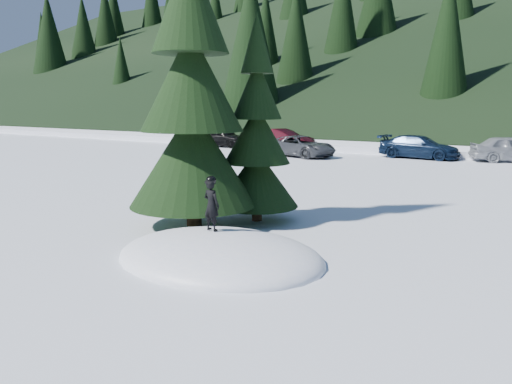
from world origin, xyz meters
The scene contains 10 objects.
ground centered at (0.00, 0.00, 0.00)m, with size 200.00×200.00×0.00m, color white.
snow_mound centered at (0.00, 0.00, 0.00)m, with size 4.48×3.52×0.96m, color white.
spruce_tall centered at (-2.20, 1.80, 3.32)m, with size 3.20×3.20×8.60m.
spruce_short centered at (-1.20, 3.20, 2.10)m, with size 2.20×2.20×5.37m.
child_skier centered at (-0.38, 0.24, 1.02)m, with size 0.39×0.26×1.08m, color black.
car_0 centered at (-16.23, 21.36, 0.74)m, with size 1.74×4.33×1.48m, color black.
car_1 centered at (-11.09, 21.41, 0.72)m, with size 1.52×4.35×1.43m, color #340910.
car_2 centered at (-8.05, 18.37, 0.62)m, with size 2.05×4.44×1.23m, color #414448.
car_3 centered at (-1.94, 21.27, 0.66)m, with size 1.84×4.52×1.31m, color #0E1C34.
car_4 centered at (2.73, 22.18, 0.71)m, with size 1.68×4.17×1.42m, color #979A9F.
Camera 1 is at (5.96, -7.70, 3.09)m, focal length 35.00 mm.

